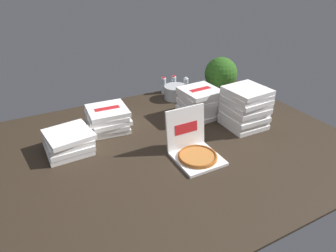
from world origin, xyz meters
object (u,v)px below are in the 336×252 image
(pizza_stack_right_far, at_px, (200,103))
(ice_bucket, at_px, (176,92))
(water_bottle_0, at_px, (186,86))
(water_bottle_2, at_px, (174,84))
(pizza_stack_left_far, at_px, (69,142))
(pizza_stack_left_mid, at_px, (108,119))
(potted_plant, at_px, (221,76))
(water_bottle_1, at_px, (164,85))
(open_pizza_box, at_px, (194,149))
(pizza_stack_left_near, at_px, (245,108))

(pizza_stack_right_far, bearing_deg, ice_bucket, 89.57)
(water_bottle_0, height_order, water_bottle_2, same)
(pizza_stack_left_far, height_order, pizza_stack_left_mid, pizza_stack_left_mid)
(potted_plant, bearing_deg, pizza_stack_left_mid, -174.14)
(water_bottle_2, xyz_separation_m, potted_plant, (0.41, -0.41, 0.16))
(pizza_stack_left_far, xyz_separation_m, water_bottle_1, (1.31, 0.77, 0.01))
(pizza_stack_left_far, relative_size, water_bottle_2, 1.97)
(open_pizza_box, relative_size, potted_plant, 0.86)
(water_bottle_0, height_order, potted_plant, potted_plant)
(pizza_stack_right_far, xyz_separation_m, potted_plant, (0.50, 0.32, 0.11))
(pizza_stack_left_far, bearing_deg, water_bottle_2, 27.88)
(pizza_stack_right_far, xyz_separation_m, water_bottle_1, (-0.05, 0.74, -0.05))
(pizza_stack_left_near, bearing_deg, potted_plant, 72.38)
(pizza_stack_left_near, bearing_deg, ice_bucket, 106.56)
(ice_bucket, relative_size, water_bottle_2, 1.30)
(pizza_stack_left_near, xyz_separation_m, ice_bucket, (-0.27, 0.91, -0.12))
(pizza_stack_left_mid, height_order, water_bottle_2, pizza_stack_left_mid)
(potted_plant, bearing_deg, water_bottle_2, 134.67)
(water_bottle_2, height_order, potted_plant, potted_plant)
(pizza_stack_right_far, distance_m, potted_plant, 0.60)
(open_pizza_box, distance_m, pizza_stack_left_far, 1.08)
(open_pizza_box, bearing_deg, potted_plant, 44.74)
(pizza_stack_left_near, relative_size, pizza_stack_left_mid, 0.94)
(pizza_stack_right_far, height_order, pizza_stack_left_mid, pizza_stack_right_far)
(pizza_stack_right_far, relative_size, pizza_stack_left_near, 1.01)
(ice_bucket, xyz_separation_m, water_bottle_2, (0.09, 0.21, 0.02))
(pizza_stack_left_near, bearing_deg, open_pizza_box, -162.08)
(pizza_stack_left_near, height_order, pizza_stack_left_mid, pizza_stack_left_near)
(pizza_stack_left_far, bearing_deg, open_pizza_box, -32.85)
(ice_bucket, distance_m, potted_plant, 0.57)
(open_pizza_box, height_order, pizza_stack_left_mid, open_pizza_box)
(pizza_stack_right_far, height_order, pizza_stack_left_near, pizza_stack_left_near)
(open_pizza_box, height_order, water_bottle_0, open_pizza_box)
(open_pizza_box, bearing_deg, pizza_stack_left_mid, 121.76)
(water_bottle_1, bearing_deg, water_bottle_2, -3.20)
(open_pizza_box, bearing_deg, water_bottle_2, 68.08)
(open_pizza_box, xyz_separation_m, pizza_stack_left_near, (0.73, 0.23, 0.12))
(pizza_stack_left_mid, bearing_deg, pizza_stack_left_near, -24.66)
(pizza_stack_left_far, xyz_separation_m, ice_bucket, (1.36, 0.56, -0.01))
(pizza_stack_left_far, xyz_separation_m, potted_plant, (1.86, 0.36, 0.18))
(pizza_stack_right_far, xyz_separation_m, water_bottle_0, (0.19, 0.60, -0.05))
(water_bottle_1, bearing_deg, open_pizza_box, -106.59)
(pizza_stack_left_far, distance_m, potted_plant, 1.90)
(potted_plant, bearing_deg, water_bottle_0, 137.42)
(open_pizza_box, height_order, potted_plant, potted_plant)
(water_bottle_2, bearing_deg, pizza_stack_right_far, -97.22)
(pizza_stack_right_far, relative_size, ice_bucket, 1.46)
(pizza_stack_left_far, height_order, pizza_stack_left_near, pizza_stack_left_near)
(pizza_stack_left_far, relative_size, water_bottle_0, 1.97)
(pizza_stack_right_far, height_order, ice_bucket, pizza_stack_right_far)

